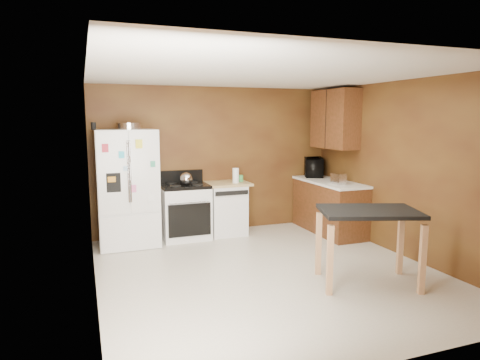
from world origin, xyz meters
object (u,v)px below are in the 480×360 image
island (369,222)px  microwave (313,168)px  pen_cup (93,126)px  green_canister (240,178)px  paper_towel (236,176)px  toaster (338,179)px  kettle (186,179)px  refrigerator (127,188)px  dishwasher (226,208)px  gas_range (185,211)px  roasting_pan (129,126)px

island → microwave: bearing=72.8°
pen_cup → green_canister: (2.35, 0.20, -0.91)m
paper_towel → island: (0.73, -2.62, -0.26)m
pen_cup → microwave: 3.92m
toaster → island: size_ratio=0.18×
kettle → toaster: 2.48m
pen_cup → refrigerator: pen_cup is taller
pen_cup → paper_towel: size_ratio=0.44×
island → pen_cup: bearing=139.3°
green_canister → dishwasher: size_ratio=0.13×
kettle → microwave: bearing=5.1°
pen_cup → kettle: pen_cup is taller
paper_towel → dishwasher: paper_towel is taller
green_canister → toaster: toaster is taller
refrigerator → dishwasher: (1.63, 0.09, -0.45)m
pen_cup → microwave: size_ratio=0.19×
paper_towel → island: paper_towel is taller
kettle → toaster: bearing=-18.0°
green_canister → island: 2.81m
green_canister → microwave: size_ratio=0.19×
paper_towel → gas_range: (-0.86, 0.07, -0.55)m
dishwasher → pen_cup: bearing=-175.3°
microwave → pen_cup: bearing=118.0°
pen_cup → green_canister: size_ratio=0.99×
pen_cup → gas_range: pen_cup is taller
dishwasher → island: island is taller
pen_cup → refrigerator: (0.45, 0.09, -0.95)m
toaster → refrigerator: bearing=162.9°
toaster → gas_range: gas_range is taller
pen_cup → microwave: pen_cup is taller
kettle → refrigerator: bearing=179.1°
refrigerator → toaster: bearing=-13.4°
kettle → microwave: 2.47m
kettle → gas_range: bearing=99.4°
green_canister → gas_range: 1.10m
island → refrigerator: bearing=133.6°
pen_cup → island: pen_cup is taller
microwave → green_canister: bearing=117.4°
paper_towel → island: size_ratio=0.19×
roasting_pan → pen_cup: (-0.51, -0.06, 0.01)m
kettle → dishwasher: size_ratio=0.23×
pen_cup → kettle: size_ratio=0.54×
paper_towel → refrigerator: 1.78m
roasting_pan → toaster: bearing=-13.2°
paper_towel → gas_range: size_ratio=0.23×
microwave → toaster: bearing=-162.0°
refrigerator → dishwasher: refrigerator is taller
kettle → dishwasher: bearing=8.0°
pen_cup → green_canister: bearing=4.8°
toaster → microwave: bearing=80.6°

